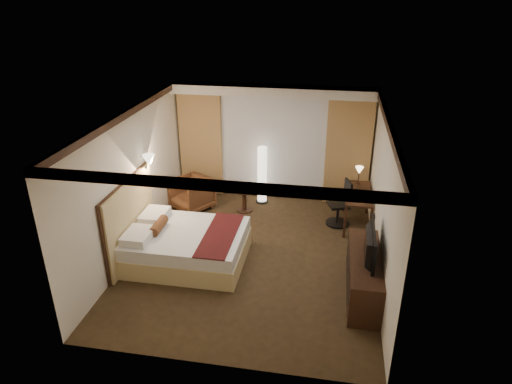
% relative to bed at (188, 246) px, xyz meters
% --- Properties ---
extents(floor, '(4.50, 5.50, 0.01)m').
position_rel_bed_xyz_m(floor, '(1.15, 0.35, -0.31)').
color(floor, '#302112').
rests_on(floor, ground).
extents(ceiling, '(4.50, 5.50, 0.01)m').
position_rel_bed_xyz_m(ceiling, '(1.15, 0.35, 2.39)').
color(ceiling, white).
rests_on(ceiling, back_wall).
extents(back_wall, '(4.50, 0.02, 2.70)m').
position_rel_bed_xyz_m(back_wall, '(1.15, 3.10, 1.04)').
color(back_wall, beige).
rests_on(back_wall, floor).
extents(left_wall, '(0.02, 5.50, 2.70)m').
position_rel_bed_xyz_m(left_wall, '(-1.10, 0.35, 1.04)').
color(left_wall, beige).
rests_on(left_wall, floor).
extents(right_wall, '(0.02, 5.50, 2.70)m').
position_rel_bed_xyz_m(right_wall, '(3.40, 0.35, 1.04)').
color(right_wall, beige).
rests_on(right_wall, floor).
extents(crown_molding, '(4.50, 5.50, 0.12)m').
position_rel_bed_xyz_m(crown_molding, '(1.15, 0.35, 2.33)').
color(crown_molding, black).
rests_on(crown_molding, ceiling).
extents(soffit, '(4.50, 0.50, 0.20)m').
position_rel_bed_xyz_m(soffit, '(1.15, 2.85, 2.29)').
color(soffit, white).
rests_on(soffit, ceiling).
extents(curtain_sheer, '(2.48, 0.04, 2.45)m').
position_rel_bed_xyz_m(curtain_sheer, '(1.15, 3.02, 0.94)').
color(curtain_sheer, silver).
rests_on(curtain_sheer, back_wall).
extents(curtain_left_drape, '(1.00, 0.14, 2.45)m').
position_rel_bed_xyz_m(curtain_left_drape, '(-0.55, 2.96, 0.94)').
color(curtain_left_drape, '#AD7F4F').
rests_on(curtain_left_drape, back_wall).
extents(curtain_right_drape, '(1.00, 0.14, 2.45)m').
position_rel_bed_xyz_m(curtain_right_drape, '(2.85, 2.96, 0.94)').
color(curtain_right_drape, '#AD7F4F').
rests_on(curtain_right_drape, back_wall).
extents(wall_sconce, '(0.24, 0.24, 0.24)m').
position_rel_bed_xyz_m(wall_sconce, '(-0.94, 0.81, 1.31)').
color(wall_sconce, white).
rests_on(wall_sconce, left_wall).
extents(bed, '(2.09, 1.63, 0.61)m').
position_rel_bed_xyz_m(bed, '(0.00, 0.00, 0.00)').
color(bed, white).
rests_on(bed, floor).
extents(headboard, '(0.12, 1.93, 1.50)m').
position_rel_bed_xyz_m(headboard, '(-1.05, -0.00, 0.44)').
color(headboard, tan).
rests_on(headboard, floor).
extents(armchair, '(1.06, 1.04, 0.80)m').
position_rel_bed_xyz_m(armchair, '(-0.56, 2.08, 0.10)').
color(armchair, '#553319').
rests_on(armchair, floor).
extents(side_table, '(0.49, 0.49, 0.54)m').
position_rel_bed_xyz_m(side_table, '(0.63, 2.18, -0.03)').
color(side_table, black).
rests_on(side_table, floor).
extents(floor_lamp, '(0.29, 0.29, 1.37)m').
position_rel_bed_xyz_m(floor_lamp, '(0.95, 2.71, 0.38)').
color(floor_lamp, white).
rests_on(floor_lamp, floor).
extents(desk, '(0.55, 1.28, 0.75)m').
position_rel_bed_xyz_m(desk, '(3.10, 1.95, 0.07)').
color(desk, black).
rests_on(desk, floor).
extents(desk_lamp, '(0.18, 0.18, 0.34)m').
position_rel_bed_xyz_m(desk_lamp, '(3.10, 2.44, 0.61)').
color(desk_lamp, '#FFD899').
rests_on(desk_lamp, desk).
extents(office_chair, '(0.61, 0.61, 1.00)m').
position_rel_bed_xyz_m(office_chair, '(2.70, 1.90, 0.19)').
color(office_chair, black).
rests_on(office_chair, floor).
extents(dresser, '(0.50, 1.82, 0.71)m').
position_rel_bed_xyz_m(dresser, '(3.15, -0.44, 0.05)').
color(dresser, black).
rests_on(dresser, floor).
extents(television, '(0.65, 1.10, 0.14)m').
position_rel_bed_xyz_m(television, '(3.12, -0.44, 0.71)').
color(television, black).
rests_on(television, dresser).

